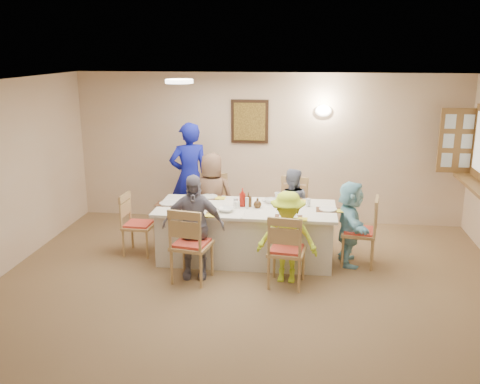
# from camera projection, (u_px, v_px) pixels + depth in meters

# --- Properties ---
(ground) EXTENTS (7.00, 7.00, 0.00)m
(ground) POSITION_uv_depth(u_px,v_px,m) (242.00, 316.00, 5.95)
(ground) COLOR olive
(room_walls) EXTENTS (7.00, 7.00, 7.00)m
(room_walls) POSITION_uv_depth(u_px,v_px,m) (242.00, 185.00, 5.55)
(room_walls) COLOR #D9B68E
(room_walls) RESTS_ON ground
(wall_picture) EXTENTS (0.62, 0.05, 0.72)m
(wall_picture) POSITION_uv_depth(u_px,v_px,m) (250.00, 122.00, 8.85)
(wall_picture) COLOR black
(wall_picture) RESTS_ON room_walls
(wall_sconce) EXTENTS (0.26, 0.09, 0.18)m
(wall_sconce) POSITION_uv_depth(u_px,v_px,m) (323.00, 111.00, 8.63)
(wall_sconce) COLOR white
(wall_sconce) RESTS_ON room_walls
(ceiling_light) EXTENTS (0.36, 0.36, 0.05)m
(ceiling_light) POSITION_uv_depth(u_px,v_px,m) (179.00, 81.00, 6.85)
(ceiling_light) COLOR white
(ceiling_light) RESTS_ON room_walls
(hatch_sill) EXTENTS (0.30, 1.50, 0.05)m
(hatch_sill) POSITION_uv_depth(u_px,v_px,m) (478.00, 186.00, 7.61)
(hatch_sill) COLOR brown
(hatch_sill) RESTS_ON room_walls
(shutter_door) EXTENTS (0.55, 0.04, 1.00)m
(shutter_door) POSITION_uv_depth(u_px,v_px,m) (457.00, 141.00, 8.22)
(shutter_door) COLOR brown
(shutter_door) RESTS_ON room_walls
(dining_table) EXTENTS (2.46, 1.04, 0.76)m
(dining_table) POSITION_uv_depth(u_px,v_px,m) (246.00, 233.00, 7.48)
(dining_table) COLOR beige
(dining_table) RESTS_ON ground
(chair_back_left) EXTENTS (0.54, 0.54, 0.99)m
(chair_back_left) POSITION_uv_depth(u_px,v_px,m) (214.00, 207.00, 8.28)
(chair_back_left) COLOR tan
(chair_back_left) RESTS_ON ground
(chair_back_right) EXTENTS (0.55, 0.55, 0.98)m
(chair_back_right) POSITION_uv_depth(u_px,v_px,m) (291.00, 210.00, 8.14)
(chair_back_right) COLOR tan
(chair_back_right) RESTS_ON ground
(chair_front_left) EXTENTS (0.55, 0.55, 1.00)m
(chair_front_left) POSITION_uv_depth(u_px,v_px,m) (192.00, 243.00, 6.75)
(chair_front_left) COLOR tan
(chair_front_left) RESTS_ON ground
(chair_front_right) EXTENTS (0.51, 0.51, 0.95)m
(chair_front_right) POSITION_uv_depth(u_px,v_px,m) (287.00, 249.00, 6.61)
(chair_front_right) COLOR tan
(chair_front_right) RESTS_ON ground
(chair_left_end) EXTENTS (0.45, 0.45, 0.89)m
(chair_left_end) POSITION_uv_depth(u_px,v_px,m) (139.00, 224.00, 7.65)
(chair_left_end) COLOR tan
(chair_left_end) RESTS_ON ground
(chair_right_end) EXTENTS (0.53, 0.53, 0.96)m
(chair_right_end) POSITION_uv_depth(u_px,v_px,m) (359.00, 231.00, 7.26)
(chair_right_end) COLOR tan
(chair_right_end) RESTS_ON ground
(diner_back_left) EXTENTS (0.70, 0.49, 1.37)m
(diner_back_left) POSITION_uv_depth(u_px,v_px,m) (212.00, 197.00, 8.12)
(diner_back_left) COLOR brown
(diner_back_left) RESTS_ON ground
(diner_back_right) EXTENTS (0.65, 0.55, 1.17)m
(diner_back_right) POSITION_uv_depth(u_px,v_px,m) (291.00, 207.00, 8.00)
(diner_back_right) COLOR gray
(diner_back_right) RESTS_ON ground
(diner_front_left) EXTENTS (0.86, 0.48, 1.36)m
(diner_front_left) POSITION_uv_depth(u_px,v_px,m) (193.00, 226.00, 6.82)
(diner_front_left) COLOR gray
(diner_front_left) RESTS_ON ground
(diner_front_right) EXTENTS (0.84, 0.57, 1.18)m
(diner_front_right) POSITION_uv_depth(u_px,v_px,m) (287.00, 237.00, 6.70)
(diner_front_right) COLOR #D1F530
(diner_front_right) RESTS_ON ground
(diner_right_end) EXTENTS (1.14, 0.52, 1.17)m
(diner_right_end) POSITION_uv_depth(u_px,v_px,m) (350.00, 223.00, 7.25)
(diner_right_end) COLOR #9BE5F8
(diner_right_end) RESTS_ON ground
(caregiver) EXTENTS (0.97, 0.93, 1.76)m
(caregiver) POSITION_uv_depth(u_px,v_px,m) (189.00, 177.00, 8.57)
(caregiver) COLOR #11189B
(caregiver) RESTS_ON ground
(placemat_fl) EXTENTS (0.33, 0.25, 0.01)m
(placemat_fl) POSITION_uv_depth(u_px,v_px,m) (197.00, 214.00, 7.05)
(placemat_fl) COLOR #472B19
(placemat_fl) RESTS_ON dining_table
(plate_fl) EXTENTS (0.24, 0.24, 0.01)m
(plate_fl) POSITION_uv_depth(u_px,v_px,m) (197.00, 214.00, 7.04)
(plate_fl) COLOR white
(plate_fl) RESTS_ON dining_table
(napkin_fl) EXTENTS (0.13, 0.13, 0.01)m
(napkin_fl) POSITION_uv_depth(u_px,v_px,m) (210.00, 215.00, 6.97)
(napkin_fl) COLOR yellow
(napkin_fl) RESTS_ON dining_table
(placemat_fr) EXTENTS (0.35, 0.26, 0.01)m
(placemat_fr) POSITION_uv_depth(u_px,v_px,m) (288.00, 218.00, 6.90)
(placemat_fr) COLOR #472B19
(placemat_fr) RESTS_ON dining_table
(plate_fr) EXTENTS (0.24, 0.24, 0.02)m
(plate_fr) POSITION_uv_depth(u_px,v_px,m) (288.00, 217.00, 6.90)
(plate_fr) COLOR white
(plate_fr) RESTS_ON dining_table
(napkin_fr) EXTENTS (0.13, 0.13, 0.01)m
(napkin_fr) POSITION_uv_depth(u_px,v_px,m) (302.00, 219.00, 6.83)
(napkin_fr) COLOR yellow
(napkin_fr) RESTS_ON dining_table
(placemat_bl) EXTENTS (0.35, 0.26, 0.01)m
(placemat_bl) POSITION_uv_depth(u_px,v_px,m) (209.00, 197.00, 7.85)
(placemat_bl) COLOR #472B19
(placemat_bl) RESTS_ON dining_table
(plate_bl) EXTENTS (0.25, 0.25, 0.02)m
(plate_bl) POSITION_uv_depth(u_px,v_px,m) (209.00, 196.00, 7.85)
(plate_bl) COLOR white
(plate_bl) RESTS_ON dining_table
(napkin_bl) EXTENTS (0.14, 0.14, 0.01)m
(napkin_bl) POSITION_uv_depth(u_px,v_px,m) (220.00, 198.00, 7.78)
(napkin_bl) COLOR yellow
(napkin_bl) RESTS_ON dining_table
(placemat_br) EXTENTS (0.33, 0.25, 0.01)m
(placemat_br) POSITION_uv_depth(u_px,v_px,m) (291.00, 200.00, 7.70)
(placemat_br) COLOR #472B19
(placemat_br) RESTS_ON dining_table
(plate_br) EXTENTS (0.26, 0.26, 0.02)m
(plate_br) POSITION_uv_depth(u_px,v_px,m) (291.00, 199.00, 7.70)
(plate_br) COLOR white
(plate_br) RESTS_ON dining_table
(napkin_br) EXTENTS (0.14, 0.14, 0.01)m
(napkin_br) POSITION_uv_depth(u_px,v_px,m) (303.00, 201.00, 7.63)
(napkin_br) COLOR yellow
(napkin_br) RESTS_ON dining_table
(placemat_le) EXTENTS (0.36, 0.27, 0.01)m
(placemat_le) POSITION_uv_depth(u_px,v_px,m) (168.00, 204.00, 7.51)
(placemat_le) COLOR #472B19
(placemat_le) RESTS_ON dining_table
(plate_le) EXTENTS (0.25, 0.25, 0.02)m
(plate_le) POSITION_uv_depth(u_px,v_px,m) (168.00, 203.00, 7.51)
(plate_le) COLOR white
(plate_le) RESTS_ON dining_table
(napkin_le) EXTENTS (0.15, 0.15, 0.01)m
(napkin_le) POSITION_uv_depth(u_px,v_px,m) (180.00, 205.00, 7.44)
(napkin_le) COLOR yellow
(napkin_le) RESTS_ON dining_table
(placemat_re) EXTENTS (0.33, 0.24, 0.01)m
(placemat_re) POSITION_uv_depth(u_px,v_px,m) (328.00, 210.00, 7.24)
(placemat_re) COLOR #472B19
(placemat_re) RESTS_ON dining_table
(plate_re) EXTENTS (0.24, 0.24, 0.02)m
(plate_re) POSITION_uv_depth(u_px,v_px,m) (328.00, 209.00, 7.24)
(plate_re) COLOR white
(plate_re) RESTS_ON dining_table
(napkin_re) EXTENTS (0.14, 0.14, 0.01)m
(napkin_re) POSITION_uv_depth(u_px,v_px,m) (342.00, 211.00, 7.17)
(napkin_re) COLOR yellow
(napkin_re) RESTS_ON dining_table
(teacup_a) EXTENTS (0.16, 0.16, 0.10)m
(teacup_a) POSITION_uv_depth(u_px,v_px,m) (182.00, 209.00, 7.13)
(teacup_a) COLOR white
(teacup_a) RESTS_ON dining_table
(teacup_b) EXTENTS (0.10, 0.10, 0.08)m
(teacup_b) POSITION_uv_depth(u_px,v_px,m) (278.00, 195.00, 7.80)
(teacup_b) COLOR white
(teacup_b) RESTS_ON dining_table
(bowl_a) EXTENTS (0.30, 0.30, 0.05)m
(bowl_a) POSITION_uv_depth(u_px,v_px,m) (226.00, 210.00, 7.16)
(bowl_a) COLOR white
(bowl_a) RESTS_ON dining_table
(bowl_b) EXTENTS (0.33, 0.33, 0.06)m
(bowl_b) POSITION_uv_depth(u_px,v_px,m) (271.00, 201.00, 7.56)
(bowl_b) COLOR white
(bowl_b) RESTS_ON dining_table
(condiment_ketchup) EXTENTS (0.13, 0.13, 0.26)m
(condiment_ketchup) POSITION_uv_depth(u_px,v_px,m) (242.00, 197.00, 7.38)
(condiment_ketchup) COLOR #A9190E
(condiment_ketchup) RESTS_ON dining_table
(condiment_brown) EXTENTS (0.11, 0.11, 0.19)m
(condiment_brown) POSITION_uv_depth(u_px,v_px,m) (248.00, 200.00, 7.38)
(condiment_brown) COLOR #412811
(condiment_brown) RESTS_ON dining_table
(condiment_malt) EXTENTS (0.12, 0.12, 0.14)m
(condiment_malt) POSITION_uv_depth(u_px,v_px,m) (258.00, 203.00, 7.32)
(condiment_malt) COLOR #412811
(condiment_malt) RESTS_ON dining_table
(drinking_glass) EXTENTS (0.07, 0.07, 0.10)m
(drinking_glass) POSITION_uv_depth(u_px,v_px,m) (236.00, 202.00, 7.43)
(drinking_glass) COLOR silver
(drinking_glass) RESTS_ON dining_table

